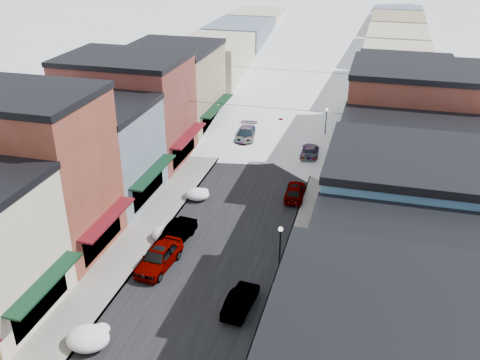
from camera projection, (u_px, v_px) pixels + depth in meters
The scene contains 30 objects.
road at pixel (297, 106), 73.35m from camera, with size 10.00×160.00×0.01m, color black.
sidewalk_left at pixel (250, 102), 74.85m from camera, with size 3.20×160.00×0.15m, color gray.
sidewalk_right at pixel (345, 110), 71.78m from camera, with size 3.20×160.00×0.15m, color gray.
curb_left at pixel (261, 103), 74.49m from camera, with size 0.10×160.00×0.15m, color slate.
curb_right at pixel (334, 109), 72.14m from camera, with size 0.10×160.00×0.15m, color slate.
bldg_l_brick_near at pixel (28, 172), 39.51m from camera, with size 12.30×8.20×12.50m.
bldg_l_grayblue at pixel (94, 151), 47.54m from camera, with size 11.30×9.20×9.00m.
bldg_l_brick_far at pixel (128, 109), 55.14m from camera, with size 13.30×9.20×11.00m.
bldg_l_tan at pixel (173, 87), 63.81m from camera, with size 11.30×11.20×10.00m.
bldg_r_green at pixel (403, 330), 26.55m from camera, with size 11.30×9.20×9.50m.
bldg_r_blue at pixel (403, 230), 34.14m from camera, with size 11.30×9.20×10.50m.
bldg_r_cream at pixel (407, 181), 42.16m from camera, with size 12.30×9.20×9.00m.
bldg_r_brick_far at pixel (414, 128), 49.30m from camera, with size 13.30×9.20×11.50m.
bldg_r_tan at pixel (401, 105), 58.65m from camera, with size 11.30×11.20×9.50m.
distant_blocks at pixel (320, 43), 91.54m from camera, with size 34.00×55.00×8.00m.
overhead_cables at pixel (281, 87), 59.78m from camera, with size 16.40×15.04×0.04m.
car_silver_sedan at pixel (159, 257), 39.10m from camera, with size 1.99×4.95×1.69m, color #AFB2B8.
car_dark_hatch at pixel (176, 234), 42.16m from camera, with size 1.59×4.55×1.50m, color black.
car_silver_wagon at pixel (246, 135), 61.41m from camera, with size 2.25×5.54×1.61m, color #95989D.
car_green_sedan at pixel (241, 300), 34.96m from camera, with size 1.41×4.05×1.34m, color black.
car_gray_suv at pixel (295, 191), 48.90m from camera, with size 1.70×4.23×1.44m, color #95979D.
car_black_sedan at pixel (310, 151), 57.38m from camera, with size 1.93×4.74×1.38m, color black.
car_lane_silver at pixel (279, 123), 64.83m from camera, with size 1.87×4.66×1.59m, color #9EA1A6.
car_lane_white at pixel (309, 93), 75.98m from camera, with size 2.79×6.06×1.68m, color white.
trash_can at pixel (275, 289), 36.16m from camera, with size 0.50×0.50×0.84m.
streetlamp_near at pixel (280, 246), 37.05m from camera, with size 0.34×0.34×4.09m.
streetlamp_far at pixel (326, 121), 60.02m from camera, with size 0.34×0.34×4.06m.
snow_pile_near at pixel (89, 338), 32.03m from camera, with size 2.66×2.83×1.12m.
snow_pile_mid at pixel (168, 234), 42.63m from camera, with size 2.54×2.76×1.07m.
snow_pile_far at pixel (198, 194), 48.92m from camera, with size 2.27×2.60×0.96m.
Camera 1 is at (10.70, -9.97, 23.12)m, focal length 40.00 mm.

